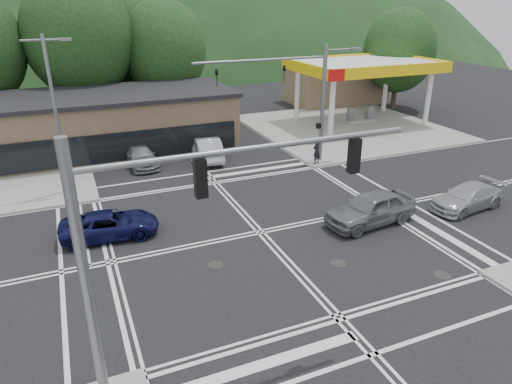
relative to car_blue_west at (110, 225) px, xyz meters
name	(u,v)px	position (x,y,z in m)	size (l,w,h in m)	color
ground	(260,232)	(6.86, -2.44, -0.64)	(120.00, 120.00, 0.00)	black
sidewalk_ne	(347,127)	(21.86, 12.56, -0.57)	(16.00, 16.00, 0.15)	gray
gas_station_canopy	(364,68)	(23.85, 13.55, 4.40)	(12.32, 8.34, 5.75)	silver
convenience_store	(336,85)	(26.86, 22.56, 1.26)	(10.00, 6.00, 3.80)	#846B4F
commercial_row	(68,127)	(-1.14, 14.56, 1.36)	(24.00, 8.00, 4.00)	brown
hill_north	(95,52)	(6.86, 87.56, -0.64)	(252.00, 126.00, 140.00)	#1C3618
tree_n_b	(79,36)	(0.86, 21.56, 7.15)	(9.00, 9.00, 12.98)	#382619
tree_n_c	(164,49)	(7.86, 21.56, 5.85)	(7.60, 7.60, 10.87)	#382619
tree_n_e	(122,40)	(4.86, 25.56, 6.50)	(8.40, 8.40, 11.98)	#382619
tree_ne	(399,51)	(30.86, 17.56, 5.20)	(7.20, 7.20, 9.99)	#382619
streetlight_nw	(56,109)	(-1.58, 6.56, 4.41)	(2.50, 0.25, 9.00)	slate
signal_mast_ne	(307,91)	(13.81, 5.76, 4.43)	(11.65, 0.30, 8.00)	slate
signal_mast_sw	(157,240)	(0.47, -10.64, 4.48)	(9.14, 0.28, 8.00)	slate
car_blue_west	(110,225)	(0.00, 0.00, 0.00)	(2.14, 4.63, 1.29)	#0D0E3A
car_grey_center	(371,208)	(12.45, -3.73, 0.20)	(2.00, 4.98, 1.70)	slate
car_silver_east	(467,197)	(18.46, -4.29, 0.02)	(1.86, 4.57, 1.33)	#9C9EA3
car_queue_a	(207,148)	(7.86, 9.38, 0.16)	(1.71, 4.89, 1.61)	#A0A2A7
car_queue_b	(199,142)	(7.86, 11.56, 0.03)	(1.59, 3.96, 1.35)	silver
car_northbound	(140,156)	(3.19, 9.93, 0.01)	(1.84, 4.53, 1.31)	slate
pedestrian	(317,151)	(14.36, 5.06, 0.41)	(0.66, 0.43, 1.82)	black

